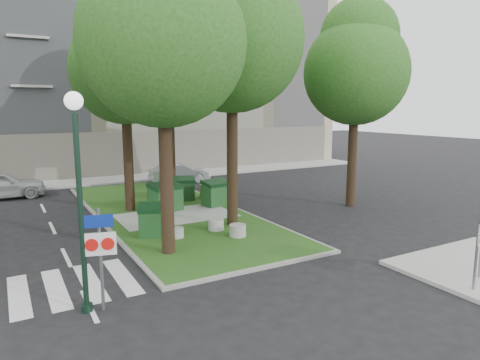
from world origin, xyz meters
TOP-DOWN VIEW (x-y plane):
  - ground at (0.00, 0.00)m, footprint 120.00×120.00m
  - median_island at (0.50, 8.00)m, footprint 6.00×16.00m
  - median_kerb at (0.50, 8.00)m, footprint 6.30×16.30m
  - building_sidewalk at (0.00, 18.50)m, footprint 42.00×3.00m
  - zebra_crossing at (-3.75, 1.50)m, footprint 5.00×3.00m
  - apartment_building at (0.00, 26.00)m, footprint 41.00×12.00m
  - tree_median_near_left at (-1.41, 2.56)m, footprint 5.20×5.20m
  - tree_median_near_right at (2.09, 4.56)m, footprint 5.60×5.60m
  - tree_median_mid at (-0.91, 9.06)m, footprint 4.80×4.80m
  - tree_median_far at (2.29, 12.06)m, footprint 5.80×5.80m
  - tree_street_right at (9.09, 5.06)m, footprint 5.00×5.00m
  - dumpster_a at (-1.21, 4.57)m, footprint 1.55×1.33m
  - dumpster_b at (0.39, 8.05)m, footprint 1.64×1.35m
  - dumpster_c at (1.99, 9.98)m, footprint 1.52×1.28m
  - dumpster_d at (3.00, 7.95)m, footprint 1.50×1.17m
  - bollard_left at (-0.65, 3.93)m, footprint 0.51×0.51m
  - bollard_right at (1.38, 2.94)m, footprint 0.62×0.62m
  - bollard_mid at (1.05, 4.10)m, footprint 0.61×0.61m
  - litter_bin at (3.19, 9.88)m, footprint 0.42×0.42m
  - street_lamp at (-4.60, -0.29)m, footprint 0.42×0.42m
  - traffic_sign_pole at (-4.23, -0.39)m, footprint 0.74×0.25m
  - car_silver at (4.01, 15.50)m, footprint 4.00×1.77m

SIDE VIEW (x-z plane):
  - ground at x=0.00m, z-range 0.00..0.00m
  - zebra_crossing at x=-3.75m, z-range 0.00..0.01m
  - median_kerb at x=0.50m, z-range 0.00..0.10m
  - median_island at x=0.50m, z-range 0.00..0.12m
  - building_sidewalk at x=0.00m, z-range 0.00..0.12m
  - bollard_left at x=-0.65m, z-range 0.12..0.48m
  - bollard_mid at x=1.05m, z-range 0.12..0.55m
  - bollard_right at x=1.38m, z-range 0.12..0.56m
  - litter_bin at x=3.19m, z-range 0.12..0.86m
  - car_silver at x=4.01m, z-range 0.00..1.28m
  - dumpster_c at x=1.99m, z-range 0.10..1.30m
  - dumpster_a at x=-1.21m, z-range 0.10..1.31m
  - dumpster_d at x=3.00m, z-range 0.09..1.36m
  - dumpster_b at x=0.39m, z-range 0.09..1.42m
  - traffic_sign_pole at x=-4.23m, z-range 0.36..2.90m
  - street_lamp at x=-4.60m, z-range 0.67..5.90m
  - tree_median_mid at x=-0.91m, z-range 1.98..11.97m
  - tree_street_right at x=9.09m, z-range 1.95..12.02m
  - tree_median_near_left at x=-1.41m, z-range 2.05..12.58m
  - tree_median_near_right at x=2.09m, z-range 2.26..13.72m
  - apartment_building at x=0.00m, z-range 0.00..16.00m
  - tree_median_far at x=2.29m, z-range 2.36..14.28m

